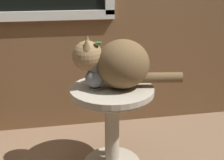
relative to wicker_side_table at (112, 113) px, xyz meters
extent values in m
cube|color=silver|center=(-0.37, 0.62, 0.54)|extent=(1.00, 0.03, 0.07)
cylinder|color=#B2A893|center=(0.00, 0.00, -0.12)|extent=(0.09, 0.09, 0.51)
cylinder|color=#B2A893|center=(0.00, 0.00, 0.15)|extent=(0.52, 0.52, 0.03)
torus|color=#B2A893|center=(0.00, 0.00, 0.13)|extent=(0.50, 0.50, 0.02)
ellipsoid|color=brown|center=(0.07, 0.00, 0.32)|extent=(0.36, 0.34, 0.30)
sphere|color=olive|center=(-0.14, 0.03, 0.37)|extent=(0.18, 0.18, 0.18)
cone|color=brown|center=(-0.14, 0.08, 0.45)|extent=(0.06, 0.06, 0.06)
cone|color=brown|center=(-0.15, -0.02, 0.45)|extent=(0.06, 0.06, 0.06)
cylinder|color=brown|center=(0.28, -0.04, 0.23)|extent=(0.30, 0.11, 0.07)
cylinder|color=slate|center=(-0.11, 0.00, 0.18)|extent=(0.07, 0.07, 0.01)
ellipsoid|color=slate|center=(-0.11, 0.00, 0.24)|extent=(0.12, 0.12, 0.12)
cylinder|color=slate|center=(-0.11, 0.00, 0.31)|extent=(0.06, 0.06, 0.04)
torus|color=slate|center=(-0.11, 0.00, 0.33)|extent=(0.08, 0.08, 0.01)
cylinder|color=#2D662D|center=(-0.11, 0.01, 0.38)|extent=(0.02, 0.03, 0.11)
cone|color=#2D662D|center=(-0.12, 0.02, 0.43)|extent=(0.04, 0.04, 0.02)
cylinder|color=#2D662D|center=(-0.09, -0.01, 0.39)|extent=(0.03, 0.02, 0.13)
cone|color=#2D662D|center=(-0.08, -0.01, 0.45)|extent=(0.04, 0.04, 0.02)
camera|label=1|loc=(-0.31, -1.66, 0.82)|focal=47.11mm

